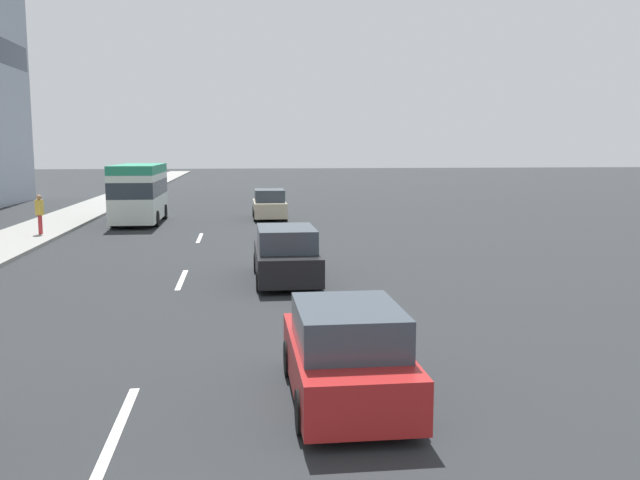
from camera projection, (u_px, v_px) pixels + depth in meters
The scene contains 10 objects.
ground_plane at pixel (205, 227), 34.98m from camera, with size 198.00×198.00×0.00m, color #26282B.
sidewalk_right at pixel (45, 227), 34.04m from camera, with size 162.00×3.28×0.15m, color gray.
lane_stripe_near at pixel (118, 427), 9.87m from camera, with size 3.20×0.16×0.01m, color silver.
lane_stripe_mid at pixel (182, 280), 20.92m from camera, with size 3.20×0.16×0.01m, color silver.
lane_stripe_far at pixel (200, 238), 30.59m from camera, with size 3.20×0.16×0.01m, color silver.
car_lead at pixel (286, 255), 20.74m from camera, with size 4.72×1.91×1.67m.
car_third at pixel (346, 355), 10.86m from camera, with size 4.01×1.83×1.59m.
car_fourth at pixel (269, 205), 38.80m from camera, with size 4.26×1.87×1.69m.
minibus_fifth at pixel (139, 191), 36.47m from camera, with size 6.79×2.41×3.16m.
pedestrian_near_lamp at pixel (40, 212), 30.70m from camera, with size 0.36×0.39×1.80m.
Camera 1 is at (-3.71, -1.81, 4.05)m, focal length 38.03 mm.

